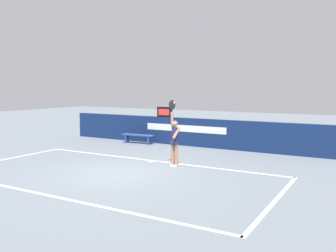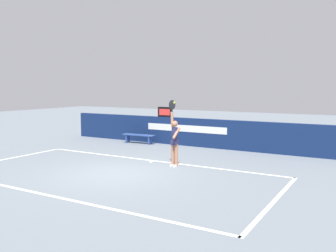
% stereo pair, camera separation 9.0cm
% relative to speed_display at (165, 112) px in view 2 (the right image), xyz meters
% --- Properties ---
extents(ground_plane, '(60.00, 60.00, 0.00)m').
position_rel_speed_display_xyz_m(ground_plane, '(1.81, -6.22, -1.59)').
color(ground_plane, slate).
extents(court_lines, '(10.61, 5.27, 0.00)m').
position_rel_speed_display_xyz_m(court_lines, '(1.81, -6.43, -1.59)').
color(court_lines, white).
rests_on(court_lines, ground).
extents(back_wall, '(14.79, 0.25, 1.34)m').
position_rel_speed_display_xyz_m(back_wall, '(1.80, 0.00, -0.92)').
color(back_wall, '#11234F').
rests_on(back_wall, ground).
extents(speed_display, '(0.79, 0.13, 0.50)m').
position_rel_speed_display_xyz_m(speed_display, '(0.00, 0.00, 0.00)').
color(speed_display, black).
rests_on(speed_display, back_wall).
extents(tennis_player, '(0.44, 0.44, 2.40)m').
position_rel_speed_display_xyz_m(tennis_player, '(2.95, -4.31, -0.60)').
color(tennis_player, '#AA7359').
rests_on(tennis_player, ground).
extents(tennis_ball, '(0.07, 0.07, 0.07)m').
position_rel_speed_display_xyz_m(tennis_ball, '(3.12, -4.64, 0.72)').
color(tennis_ball, '#CEE53A').
extents(courtside_bench_near, '(1.74, 0.48, 0.46)m').
position_rel_speed_display_xyz_m(courtside_bench_near, '(-1.16, -0.65, -1.23)').
color(courtside_bench_near, '#2D498C').
rests_on(courtside_bench_near, ground).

